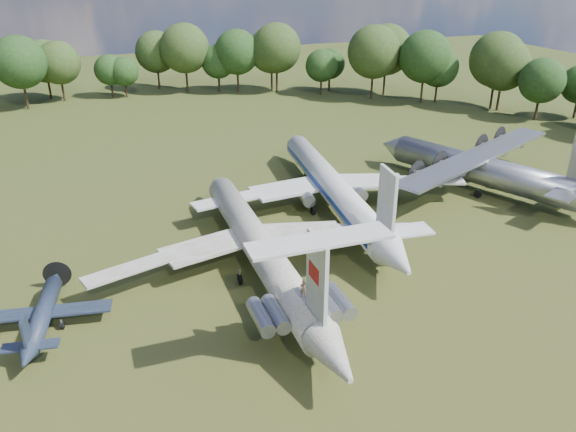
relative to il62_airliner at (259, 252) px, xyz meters
name	(u,v)px	position (x,y,z in m)	size (l,w,h in m)	color
ground	(203,265)	(-5.41, 3.25, -2.26)	(300.00, 300.00, 0.00)	#1F3B13
il62_airliner	(259,252)	(0.00, 0.00, 0.00)	(35.49, 46.13, 4.52)	silver
tu104_jet	(332,192)	(13.72, 12.05, 0.18)	(36.57, 48.76, 4.88)	silver
an12_transport	(482,174)	(36.05, 10.56, 0.31)	(35.04, 39.17, 5.15)	#A2A5AA
small_prop_west	(44,317)	(-21.14, -3.09, -1.10)	(11.66, 15.91, 2.33)	black
person_on_il62	(303,288)	(-0.08, -12.67, 3.10)	(0.61, 0.40, 1.67)	#9C764F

